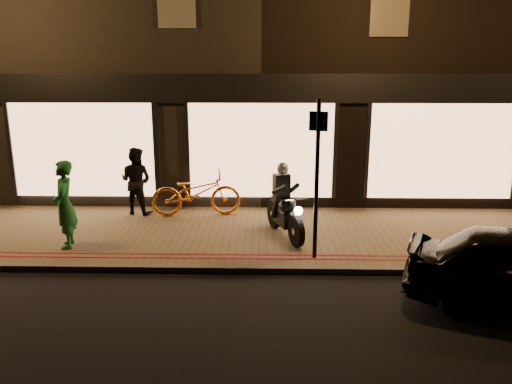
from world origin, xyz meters
TOP-DOWN VIEW (x-y plane):
  - ground at (0.00, 0.00)m, footprint 90.00×90.00m
  - sidewalk at (0.00, 2.00)m, footprint 50.00×4.00m
  - kerb_stone at (0.00, 0.05)m, footprint 50.00×0.14m
  - red_kerb_lines at (0.00, 0.55)m, footprint 50.00×0.26m
  - building_row at (-0.00, 8.99)m, footprint 48.00×10.11m
  - motorcycle at (0.53, 1.79)m, footprint 0.83×1.87m
  - sign_post at (1.07, 0.55)m, footprint 0.33×0.17m
  - bicycle_gold at (-1.57, 3.27)m, footprint 2.24×1.05m
  - person_green at (-3.87, 1.01)m, footprint 0.58×0.74m
  - person_dark at (-3.06, 3.40)m, footprint 0.94×0.82m

SIDE VIEW (x-z plane):
  - ground at x=0.00m, z-range 0.00..0.00m
  - sidewalk at x=0.00m, z-range 0.00..0.12m
  - kerb_stone at x=0.00m, z-range 0.00..0.12m
  - red_kerb_lines at x=0.00m, z-range 0.12..0.13m
  - bicycle_gold at x=-1.57m, z-range 0.12..1.25m
  - motorcycle at x=0.53m, z-range -0.06..1.53m
  - person_dark at x=-3.06m, z-range 0.12..1.77m
  - person_green at x=-3.87m, z-range 0.12..1.89m
  - sign_post at x=1.07m, z-range 0.30..3.30m
  - building_row at x=0.00m, z-range 0.00..8.50m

